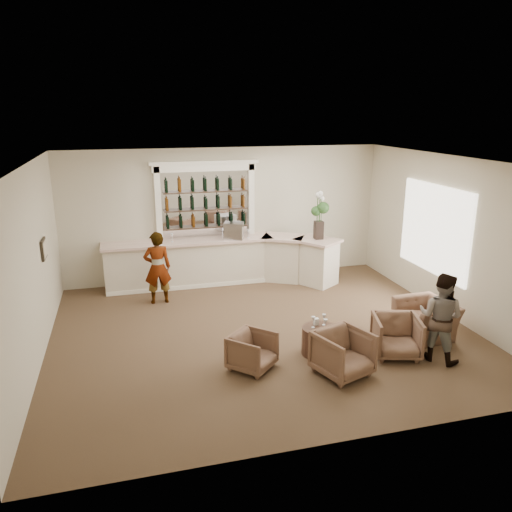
# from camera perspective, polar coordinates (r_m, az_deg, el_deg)

# --- Properties ---
(ground) EXTENTS (8.00, 8.00, 0.00)m
(ground) POSITION_cam_1_polar(r_m,az_deg,el_deg) (9.86, 0.79, -8.67)
(ground) COLOR brown
(ground) RESTS_ON ground
(room_shell) EXTENTS (8.04, 7.02, 3.32)m
(room_shell) POSITION_cam_1_polar(r_m,az_deg,el_deg) (9.83, 0.63, 5.62)
(room_shell) COLOR beige
(room_shell) RESTS_ON ground
(bar_counter) EXTENTS (5.72, 1.80, 1.14)m
(bar_counter) POSITION_cam_1_polar(r_m,az_deg,el_deg) (12.35, -3.72, -0.61)
(bar_counter) COLOR silver
(bar_counter) RESTS_ON ground
(back_bar_alcove) EXTENTS (2.64, 0.25, 3.00)m
(back_bar_alcove) POSITION_cam_1_polar(r_m,az_deg,el_deg) (12.34, -5.77, 6.31)
(back_bar_alcove) COLOR white
(back_bar_alcove) RESTS_ON ground
(cocktail_table) EXTENTS (0.63, 0.63, 0.50)m
(cocktail_table) POSITION_cam_1_polar(r_m,az_deg,el_deg) (9.02, 7.28, -9.57)
(cocktail_table) COLOR #43291D
(cocktail_table) RESTS_ON ground
(sommelier) EXTENTS (0.61, 0.41, 1.64)m
(sommelier) POSITION_cam_1_polar(r_m,az_deg,el_deg) (11.23, -11.19, -1.32)
(sommelier) COLOR gray
(sommelier) RESTS_ON ground
(guest) EXTENTS (0.93, 0.97, 1.57)m
(guest) POSITION_cam_1_polar(r_m,az_deg,el_deg) (9.10, 20.35, -6.57)
(guest) COLOR gray
(guest) RESTS_ON ground
(armchair_left) EXTENTS (0.96, 0.96, 0.63)m
(armchair_left) POSITION_cam_1_polar(r_m,az_deg,el_deg) (8.44, -0.42, -10.85)
(armchair_left) COLOR brown
(armchair_left) RESTS_ON ground
(armchair_center) EXTENTS (1.03, 1.04, 0.75)m
(armchair_center) POSITION_cam_1_polar(r_m,az_deg,el_deg) (8.37, 9.92, -10.91)
(armchair_center) COLOR brown
(armchair_center) RESTS_ON ground
(armchair_right) EXTENTS (0.97, 0.98, 0.72)m
(armchair_right) POSITION_cam_1_polar(r_m,az_deg,el_deg) (9.18, 15.75, -8.81)
(armchair_right) COLOR brown
(armchair_right) RESTS_ON ground
(armchair_far) EXTENTS (0.97, 1.10, 0.67)m
(armchair_far) POSITION_cam_1_polar(r_m,az_deg,el_deg) (10.14, 18.83, -6.79)
(armchair_far) COLOR brown
(armchair_far) RESTS_ON ground
(espresso_machine) EXTENTS (0.56, 0.52, 0.40)m
(espresso_machine) POSITION_cam_1_polar(r_m,az_deg,el_deg) (12.18, -2.56, 2.92)
(espresso_machine) COLOR #BABBC0
(espresso_machine) RESTS_ON bar_counter
(flower_vase) EXTENTS (0.31, 0.31, 1.17)m
(flower_vase) POSITION_cam_1_polar(r_m,az_deg,el_deg) (12.15, 7.24, 4.97)
(flower_vase) COLOR black
(flower_vase) RESTS_ON bar_counter
(wine_glass_bar_left) EXTENTS (0.07, 0.07, 0.21)m
(wine_glass_bar_left) POSITION_cam_1_polar(r_m,az_deg,el_deg) (12.05, -9.57, 2.08)
(wine_glass_bar_left) COLOR white
(wine_glass_bar_left) RESTS_ON bar_counter
(wine_glass_bar_right) EXTENTS (0.07, 0.07, 0.21)m
(wine_glass_bar_right) POSITION_cam_1_polar(r_m,az_deg,el_deg) (12.26, -0.89, 2.56)
(wine_glass_bar_right) COLOR white
(wine_glass_bar_right) RESTS_ON bar_counter
(wine_glass_tbl_a) EXTENTS (0.07, 0.07, 0.21)m
(wine_glass_tbl_a) POSITION_cam_1_polar(r_m,az_deg,el_deg) (8.85, 6.56, -7.52)
(wine_glass_tbl_a) COLOR white
(wine_glass_tbl_a) RESTS_ON cocktail_table
(wine_glass_tbl_b) EXTENTS (0.07, 0.07, 0.21)m
(wine_glass_tbl_b) POSITION_cam_1_polar(r_m,az_deg,el_deg) (8.97, 7.76, -7.23)
(wine_glass_tbl_b) COLOR white
(wine_glass_tbl_b) RESTS_ON cocktail_table
(wine_glass_tbl_c) EXTENTS (0.07, 0.07, 0.21)m
(wine_glass_tbl_c) POSITION_cam_1_polar(r_m,az_deg,el_deg) (8.77, 7.93, -7.80)
(wine_glass_tbl_c) COLOR white
(wine_glass_tbl_c) RESTS_ON cocktail_table
(napkin_holder) EXTENTS (0.08, 0.08, 0.12)m
(napkin_holder) POSITION_cam_1_polar(r_m,az_deg,el_deg) (9.00, 6.89, -7.44)
(napkin_holder) COLOR silver
(napkin_holder) RESTS_ON cocktail_table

